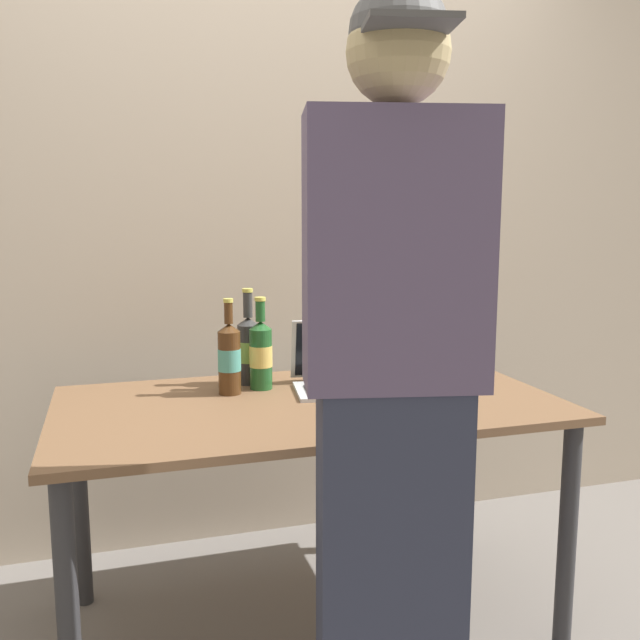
% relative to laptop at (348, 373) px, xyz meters
% --- Properties ---
extents(ground_plane, '(8.00, 8.00, 0.00)m').
position_rel_laptop_xyz_m(ground_plane, '(-0.17, -0.12, -0.80)').
color(ground_plane, slate).
rests_on(ground_plane, ground).
extents(desk, '(1.52, 0.82, 0.75)m').
position_rel_laptop_xyz_m(desk, '(-0.17, -0.12, -0.14)').
color(desk, brown).
rests_on(desk, ground).
extents(laptop, '(0.39, 0.34, 0.22)m').
position_rel_laptop_xyz_m(laptop, '(0.00, 0.00, 0.00)').
color(laptop, '#B7BABC').
rests_on(laptop, desk).
extents(beer_bottle_amber, '(0.07, 0.07, 0.32)m').
position_rel_laptop_xyz_m(beer_bottle_amber, '(-0.30, 0.15, 0.07)').
color(beer_bottle_amber, '#333333').
rests_on(beer_bottle_amber, desk).
extents(beer_bottle_green, '(0.07, 0.07, 0.31)m').
position_rel_laptop_xyz_m(beer_bottle_green, '(-0.39, 0.03, 0.07)').
color(beer_bottle_green, '#472B14').
rests_on(beer_bottle_green, desk).
extents(beer_bottle_brown, '(0.08, 0.08, 0.30)m').
position_rel_laptop_xyz_m(beer_bottle_brown, '(-0.28, 0.07, 0.07)').
color(beer_bottle_brown, '#1E5123').
rests_on(beer_bottle_brown, desk).
extents(person_figure, '(0.42, 0.34, 1.79)m').
position_rel_laptop_xyz_m(person_figure, '(-0.16, -0.74, 0.13)').
color(person_figure, '#2D3347').
rests_on(person_figure, ground).
extents(back_wall, '(6.00, 0.10, 2.60)m').
position_rel_laptop_xyz_m(back_wall, '(-0.17, 0.63, 0.50)').
color(back_wall, tan).
rests_on(back_wall, ground).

